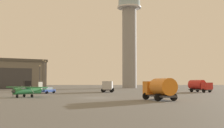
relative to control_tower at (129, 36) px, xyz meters
The scene contains 12 objects.
ground_plane 79.66m from the control_tower, 99.55° to the right, with size 400.00×400.00×0.00m, color #60605E.
control_tower is the anchor object (origin of this frame).
hangar 52.47m from the control_tower, behind, with size 34.24×33.71×11.05m.
airplane_green 80.19m from the control_tower, 108.01° to the right, with size 7.79×6.59×2.54m.
truck_fuel_tanker_red 56.64m from the control_tower, 76.41° to the right, with size 4.98×6.19×3.04m.
truck_fuel_tanker_orange 84.82m from the control_tower, 92.51° to the right, with size 4.30×6.40×3.04m.
truck_flatbed_black 60.09m from the control_tower, 121.58° to the right, with size 6.16×4.63×2.80m.
truck_box_silver 54.77m from the control_tower, 101.58° to the right, with size 3.43×6.85×2.72m.
car_blue 65.86m from the control_tower, 112.46° to the right, with size 3.41×4.48×1.37m.
light_post_east 41.44m from the control_tower, 144.79° to the right, with size 0.44×0.44×9.78m.
light_post_north 43.80m from the control_tower, 139.73° to the right, with size 0.44×0.44×9.85m.
light_post_centre 44.02m from the control_tower, 143.36° to the right, with size 0.44×0.44×8.14m.
Camera 1 is at (1.03, -46.98, 2.53)m, focal length 46.75 mm.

